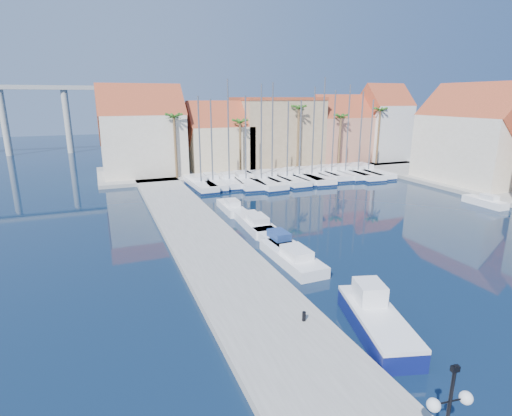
{
  "coord_description": "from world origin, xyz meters",
  "views": [
    {
      "loc": [
        -16.71,
        -16.4,
        11.96
      ],
      "look_at": [
        -4.73,
        13.57,
        3.0
      ],
      "focal_mm": 28.0,
      "sensor_mm": 36.0,
      "label": 1
    }
  ],
  "objects": [
    {
      "name": "sailboat_8",
      "position": [
        12.79,
        35.56,
        0.57
      ],
      "size": [
        3.93,
        11.77,
        13.41
      ],
      "rotation": [
        0.0,
        0.0,
        -0.08
      ],
      "color": "white",
      "rests_on": "ground"
    },
    {
      "name": "motorboat_west_0",
      "position": [
        -3.91,
        8.28,
        0.51
      ],
      "size": [
        2.37,
        7.05,
        1.4
      ],
      "rotation": [
        0.0,
        0.0,
        0.02
      ],
      "color": "white",
      "rests_on": "ground"
    },
    {
      "name": "fishing_boat",
      "position": [
        -3.97,
        -1.49,
        0.76
      ],
      "size": [
        3.91,
        6.92,
        2.3
      ],
      "rotation": [
        0.0,
        0.0,
        -0.28
      ],
      "color": "#0E1554",
      "rests_on": "ground"
    },
    {
      "name": "sailboat_6",
      "position": [
        8.57,
        35.42,
        0.56
      ],
      "size": [
        3.03,
        11.06,
        11.46
      ],
      "rotation": [
        0.0,
        0.0,
        0.01
      ],
      "color": "white",
      "rests_on": "ground"
    },
    {
      "name": "sailboat_13",
      "position": [
        23.13,
        35.81,
        0.56
      ],
      "size": [
        3.73,
        11.87,
        11.65
      ],
      "rotation": [
        0.0,
        0.0,
        -0.05
      ],
      "color": "white",
      "rests_on": "ground"
    },
    {
      "name": "sailboat_12",
      "position": [
        20.99,
        35.54,
        0.56
      ],
      "size": [
        3.95,
        12.16,
        12.85
      ],
      "rotation": [
        0.0,
        0.0,
        -0.07
      ],
      "color": "white",
      "rests_on": "ground"
    },
    {
      "name": "sailboat_7",
      "position": [
        10.78,
        35.87,
        0.56
      ],
      "size": [
        3.55,
        11.15,
        11.6
      ],
      "rotation": [
        0.0,
        0.0,
        0.06
      ],
      "color": "white",
      "rests_on": "ground"
    },
    {
      "name": "motorboat_east_1",
      "position": [
        24.0,
        14.79,
        0.51
      ],
      "size": [
        1.61,
        4.94,
        1.4
      ],
      "rotation": [
        0.0,
        0.0,
        0.01
      ],
      "color": "white",
      "rests_on": "ground"
    },
    {
      "name": "building_3",
      "position": [
        25.0,
        47.0,
        5.86
      ],
      "size": [
        10.3,
        8.0,
        12.0
      ],
      "color": "tan",
      "rests_on": "shore_north"
    },
    {
      "name": "palm_0",
      "position": [
        -6.0,
        42.0,
        9.08
      ],
      "size": [
        2.6,
        2.6,
        10.15
      ],
      "color": "brown",
      "rests_on": "shore_north"
    },
    {
      "name": "bollard",
      "position": [
        -7.35,
        0.15,
        0.76
      ],
      "size": [
        0.21,
        0.21,
        0.52
      ],
      "primitive_type": "cylinder",
      "color": "black",
      "rests_on": "quay_west"
    },
    {
      "name": "building_2",
      "position": [
        13.0,
        48.0,
        6.26
      ],
      "size": [
        14.2,
        10.2,
        11.5
      ],
      "color": "tan",
      "rests_on": "shore_north"
    },
    {
      "name": "building_1",
      "position": [
        2.0,
        47.0,
        5.3
      ],
      "size": [
        10.3,
        8.0,
        11.0
      ],
      "color": "beige",
      "rests_on": "shore_north"
    },
    {
      "name": "motorboat_west_3",
      "position": [
        -3.74,
        23.33,
        0.51
      ],
      "size": [
        1.92,
        5.61,
        1.4
      ],
      "rotation": [
        0.0,
        0.0,
        -0.02
      ],
      "color": "white",
      "rests_on": "ground"
    },
    {
      "name": "palm_4",
      "position": [
        30.0,
        42.0,
        9.55
      ],
      "size": [
        2.6,
        2.6,
        10.65
      ],
      "color": "brown",
      "rests_on": "shore_north"
    },
    {
      "name": "lamp_post",
      "position": [
        -8.1,
        -9.7,
        3.35
      ],
      "size": [
        1.47,
        0.52,
        4.35
      ],
      "rotation": [
        0.0,
        0.0,
        -0.12
      ],
      "color": "black",
      "rests_on": "quay_west"
    },
    {
      "name": "palm_2",
      "position": [
        14.0,
        42.0,
        10.02
      ],
      "size": [
        2.6,
        2.6,
        11.15
      ],
      "color": "brown",
      "rests_on": "shore_north"
    },
    {
      "name": "quay_west",
      "position": [
        -9.0,
        13.5,
        0.25
      ],
      "size": [
        6.0,
        77.0,
        0.5
      ],
      "primitive_type": "cube",
      "color": "gray",
      "rests_on": "ground"
    },
    {
      "name": "palm_1",
      "position": [
        4.0,
        42.0,
        8.14
      ],
      "size": [
        2.6,
        2.6,
        9.15
      ],
      "color": "brown",
      "rests_on": "shore_north"
    },
    {
      "name": "shore_north",
      "position": [
        10.0,
        48.0,
        0.25
      ],
      "size": [
        54.0,
        16.0,
        0.5
      ],
      "primitive_type": "cube",
      "color": "gray",
      "rests_on": "ground"
    },
    {
      "name": "sailboat_10",
      "position": [
        16.68,
        36.24,
        0.59
      ],
      "size": [
        3.12,
        10.17,
        12.97
      ],
      "rotation": [
        0.0,
        0.0,
        -0.05
      ],
      "color": "white",
      "rests_on": "ground"
    },
    {
      "name": "sailboat_4",
      "position": [
        4.33,
        35.12,
        0.57
      ],
      "size": [
        3.91,
        12.07,
        13.73
      ],
      "rotation": [
        0.0,
        0.0,
        0.07
      ],
      "color": "white",
      "rests_on": "ground"
    },
    {
      "name": "building_4",
      "position": [
        34.0,
        46.0,
        6.97
      ],
      "size": [
        8.3,
        8.0,
        14.0
      ],
      "color": "silver",
      "rests_on": "shore_north"
    },
    {
      "name": "sailboat_0",
      "position": [
        -4.0,
        36.07,
        0.59
      ],
      "size": [
        2.89,
        9.66,
        12.17
      ],
      "rotation": [
        0.0,
        0.0,
        0.04
      ],
      "color": "white",
      "rests_on": "ground"
    },
    {
      "name": "ground",
      "position": [
        0.0,
        0.0,
        0.0
      ],
      "size": [
        260.0,
        260.0,
        0.0
      ],
      "primitive_type": "plane",
      "color": "black",
      "rests_on": "ground"
    },
    {
      "name": "motorboat_west_1",
      "position": [
        -3.51,
        12.08,
        0.51
      ],
      "size": [
        2.05,
        5.87,
        1.4
      ],
      "rotation": [
        0.0,
        0.0,
        0.03
      ],
      "color": "white",
      "rests_on": "ground"
    },
    {
      "name": "sailboat_5",
      "position": [
        6.41,
        35.85,
        0.62
      ],
      "size": [
        2.88,
        9.44,
        13.97
      ],
      "rotation": [
        0.0,
        0.0,
        0.04
      ],
      "color": "white",
      "rests_on": "ground"
    },
    {
      "name": "motorboat_west_2",
      "position": [
        -3.4,
        17.05,
        0.51
      ],
      "size": [
        2.53,
        6.97,
        1.4
      ],
      "rotation": [
        0.0,
        0.0,
        -0.05
      ],
      "color": "white",
      "rests_on": "ground"
    },
    {
      "name": "sailboat_9",
      "position": [
        14.89,
        36.33,
        0.66
      ],
      "size": [
        2.27,
        8.39,
        14.77
      ],
      "rotation": [
        0.0,
        0.0,
        -0.01
      ],
      "color": "white",
      "rests_on": "ground"
    },
    {
      "name": "palm_3",
      "position": [
        22.0,
        42.0,
        8.61
      ],
      "size": [
        2.6,
        2.6,
        9.65
      ],
      "color": "brown",
      "rests_on": "shore_north"
    },
    {
      "name": "building_6",
      "position": [
        32.0,
        24.0,
        6.52
      ],
      "size": [
        9.0,
        14.3,
        13.5
      ],
      "color": "beige",
      "rests_on": "shore_east"
    },
    {
      "name": "sailboat_1",
      "position": [
        -2.14,
        36.61,
        0.58
      ],
      "size": [
        3.28,
        9.78,
        11.81
      ],
      "rotation": [
        0.0,
        0.0,
        -0.08
      ],
      "color": "white",
      "rests_on": "ground"
    },
    {
      "name": "building_0",
      "position": [
        -10.0,
        47.0,
        6.52
      ],
      "size": [
        12.3,
        9.0,
        13.5
      ],
      "color": "beige",
      "rests_on": "shore_north"
    },
    {
      "name": "sailboat_3",
      "position": [
        2.49,
        35.98,
        0.56
      ],
      "size": [
        3.94,
        11.54,
        12.21
      ],
      "rotation": [
        0.0,
        0.0,
        -0.09
      ],
      "color": "white",
      "rests_on": "ground"
    },
    {
      "name": "sailboat_2",
      "position": [
        0.16,
        36.28,
        0.65
      ],
      "size": [
        2.94,
        8.7,
        14.31
      ],
      "rotation": [
        0.0,
        0.0,
        -0.08
      ],
      "color": "white",
      "rests_on": "ground"
    },
    {
      "name": "sailboat_11",
      "position": [
        19.04,
        36.09,
        0.59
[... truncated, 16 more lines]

